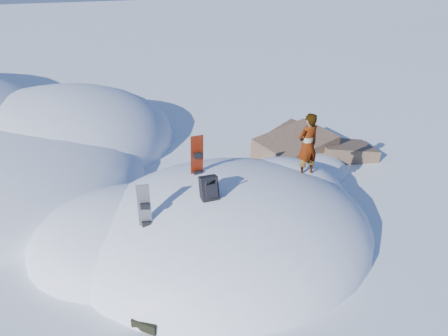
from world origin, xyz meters
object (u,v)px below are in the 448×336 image
object	(u,v)px
snowboard_red	(197,166)
snowboard_dark	(145,216)
person	(308,145)
backpack	(209,188)

from	to	relation	value
snowboard_red	snowboard_dark	world-z (taller)	snowboard_red
snowboard_red	person	bearing A→B (deg)	-9.07
snowboard_red	person	distance (m)	2.68
snowboard_dark	person	world-z (taller)	person
person	backpack	bearing A→B (deg)	7.13
backpack	person	xyz separation A→B (m)	(2.75, 0.86, 0.21)
snowboard_red	snowboard_dark	distance (m)	1.98
backpack	person	size ratio (longest dim) A/B	0.37
backpack	snowboard_red	bearing A→B (deg)	86.12
snowboard_dark	person	distance (m)	4.25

